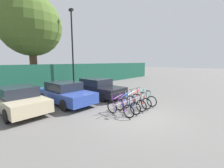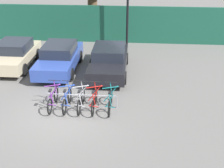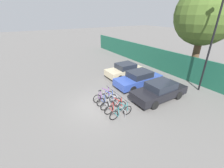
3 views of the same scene
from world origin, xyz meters
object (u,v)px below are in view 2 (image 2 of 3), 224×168
object	(u,v)px
car_beige	(15,54)
car_blue	(59,58)
bike_rack	(82,97)
bicycle_blue	(67,100)
bicycle_purple	(53,99)
bicycle_red	(94,101)
car_black	(109,60)
bicycle_teal	(110,101)
bicycle_silver	(81,100)

from	to	relation	value
car_beige	car_blue	bearing A→B (deg)	-6.51
bike_rack	bicycle_blue	xyz separation A→B (m)	(-0.60, -0.15, -0.10)
bicycle_purple	car_beige	world-z (taller)	car_beige
bicycle_blue	bicycle_red	world-z (taller)	same
car_black	bicycle_teal	bearing A→B (deg)	-84.25
bicycle_red	car_beige	world-z (taller)	car_beige
bicycle_silver	bicycle_red	distance (m)	0.56
bicycle_purple	bicycle_red	world-z (taller)	same
car_beige	bicycle_teal	bearing A→B (deg)	-37.71
bicycle_silver	bicycle_teal	xyz separation A→B (m)	(1.22, 0.00, 0.00)
bicycle_purple	bike_rack	bearing A→B (deg)	7.26
bicycle_teal	car_beige	world-z (taller)	car_beige
car_black	car_beige	bearing A→B (deg)	174.95
car_blue	bicycle_teal	bearing A→B (deg)	-52.97
car_blue	bicycle_blue	bearing A→B (deg)	-72.99
bicycle_teal	bike_rack	bearing A→B (deg)	171.47
car_black	bicycle_silver	bearing A→B (deg)	-102.21
bike_rack	bicycle_red	xyz separation A→B (m)	(0.54, -0.15, -0.10)
bicycle_purple	bicycle_teal	distance (m)	2.38
bike_rack	car_beige	xyz separation A→B (m)	(-4.36, 4.14, 0.22)
bicycle_purple	bicycle_silver	size ratio (longest dim) A/B	1.00
bike_rack	bicycle_silver	bearing A→B (deg)	-99.28
bicycle_silver	bicycle_teal	size ratio (longest dim) A/B	1.00
bicycle_silver	car_blue	bearing A→B (deg)	114.00
bicycle_purple	bicycle_silver	distance (m)	1.17
bicycle_purple	bicycle_teal	world-z (taller)	same
bike_rack	bicycle_teal	size ratio (longest dim) A/B	1.71
bicycle_silver	car_black	bearing A→B (deg)	77.53
car_blue	bicycle_silver	bearing A→B (deg)	-65.75
bicycle_blue	bicycle_silver	world-z (taller)	same
bike_rack	car_black	xyz separation A→B (m)	(0.81, 3.69, 0.22)
bicycle_purple	car_black	xyz separation A→B (m)	(2.00, 3.83, 0.31)
bicycle_silver	car_beige	distance (m)	6.11
bicycle_red	car_black	world-z (taller)	car_black
bicycle_blue	car_beige	world-z (taller)	car_beige
bike_rack	bicycle_blue	size ratio (longest dim) A/B	1.71
bicycle_purple	car_beige	distance (m)	5.34
bicycle_teal	car_black	size ratio (longest dim) A/B	0.38
bike_rack	bicycle_red	bearing A→B (deg)	-15.50
bicycle_silver	bicycle_red	bearing A→B (deg)	-0.26
bicycle_teal	car_black	world-z (taller)	car_black
car_blue	car_beige	bearing A→B (deg)	173.49
bicycle_silver	bicycle_teal	world-z (taller)	same
bicycle_silver	car_blue	xyz separation A→B (m)	(-1.80, 4.00, 0.31)
car_blue	bike_rack	bearing A→B (deg)	-64.63
bicycle_silver	car_blue	world-z (taller)	car_blue
bicycle_blue	bicycle_red	xyz separation A→B (m)	(1.14, 0.00, 0.00)
bicycle_blue	bicycle_teal	size ratio (longest dim) A/B	1.00
car_beige	car_blue	distance (m)	2.55
bicycle_purple	bicycle_teal	xyz separation A→B (m)	(2.38, 0.00, 0.00)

